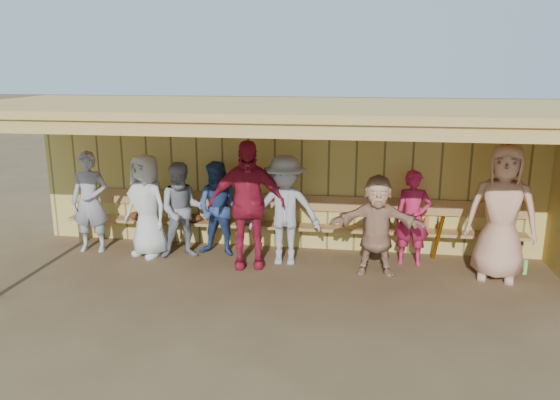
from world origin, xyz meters
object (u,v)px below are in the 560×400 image
(player_extra, at_px, (183,210))
(player_g, at_px, (413,218))
(player_a, at_px, (90,202))
(player_f, at_px, (377,225))
(player_b, at_px, (147,206))
(player_e, at_px, (285,210))
(player_d, at_px, (247,204))
(player_h, at_px, (502,213))
(bench, at_px, (287,219))
(player_c, at_px, (219,209))

(player_extra, bearing_deg, player_g, -16.03)
(player_a, bearing_deg, player_extra, -8.96)
(player_f, height_order, player_g, player_f)
(player_b, xyz_separation_m, player_e, (2.24, -0.03, 0.02))
(player_d, bearing_deg, player_a, 161.09)
(player_extra, bearing_deg, player_b, 161.89)
(player_a, bearing_deg, player_e, -8.61)
(player_f, bearing_deg, player_extra, 173.09)
(player_h, bearing_deg, player_a, -168.32)
(bench, bearing_deg, player_extra, -159.91)
(player_a, xyz_separation_m, player_d, (2.69, -0.30, 0.14))
(player_g, height_order, player_h, player_h)
(player_a, distance_m, player_extra, 1.60)
(player_a, distance_m, player_b, 1.01)
(player_c, distance_m, player_g, 3.04)
(player_f, distance_m, player_g, 0.74)
(player_d, distance_m, player_f, 1.96)
(player_e, xyz_separation_m, player_extra, (-1.65, 0.04, -0.08))
(player_g, bearing_deg, player_c, -177.91)
(player_b, distance_m, player_f, 3.64)
(player_f, bearing_deg, player_b, 174.17)
(player_c, xyz_separation_m, player_g, (3.04, 0.03, -0.03))
(player_f, bearing_deg, bench, 147.50)
(player_d, height_order, player_e, player_d)
(player_f, relative_size, player_g, 1.01)
(player_b, height_order, player_g, player_b)
(player_d, relative_size, bench, 0.26)
(player_a, distance_m, bench, 3.25)
(player_f, distance_m, bench, 1.70)
(player_g, bearing_deg, player_a, -176.79)
(player_b, bearing_deg, bench, 39.68)
(player_e, bearing_deg, player_h, -6.17)
(player_b, bearing_deg, player_e, 23.67)
(player_b, relative_size, bench, 0.22)
(player_d, xyz_separation_m, player_extra, (-1.10, 0.24, -0.20))
(player_extra, xyz_separation_m, bench, (1.60, 0.58, -0.25))
(player_d, distance_m, bench, 1.06)
(player_e, bearing_deg, player_f, -13.25)
(player_b, relative_size, player_extra, 1.08)
(player_e, bearing_deg, player_g, 4.11)
(player_h, xyz_separation_m, player_extra, (-4.79, 0.19, -0.21))
(player_h, bearing_deg, player_d, -165.24)
(player_a, distance_m, player_f, 4.65)
(player_b, distance_m, player_d, 1.71)
(player_g, xyz_separation_m, player_h, (1.19, -0.41, 0.25))
(player_b, bearing_deg, player_a, -159.85)
(player_a, distance_m, player_g, 5.19)
(player_h, relative_size, player_extra, 1.27)
(player_b, relative_size, player_h, 0.85)
(player_c, bearing_deg, bench, 28.78)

